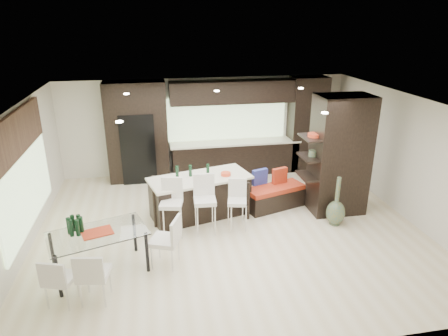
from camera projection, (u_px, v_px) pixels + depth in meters
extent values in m
plane|color=beige|center=(229.00, 228.00, 8.59)|extent=(8.00, 8.00, 0.00)
cube|color=silver|center=(206.00, 126.00, 11.33)|extent=(8.00, 0.02, 2.70)
cube|color=silver|center=(19.00, 183.00, 7.44)|extent=(0.02, 7.00, 2.70)
cube|color=silver|center=(407.00, 157.00, 8.79)|extent=(0.02, 7.00, 2.70)
cube|color=white|center=(230.00, 103.00, 7.63)|extent=(8.00, 7.00, 0.02)
cube|color=#B2D199|center=(24.00, 179.00, 7.63)|extent=(0.04, 3.20, 1.90)
cube|color=#B2D199|center=(227.00, 118.00, 11.32)|extent=(3.40, 0.04, 1.20)
cube|color=brown|center=(17.00, 133.00, 7.31)|extent=(0.08, 3.00, 0.80)
cube|color=white|center=(227.00, 102.00, 7.87)|extent=(4.00, 3.00, 0.02)
cube|color=black|center=(225.00, 128.00, 11.11)|extent=(6.80, 0.68, 2.70)
cube|color=black|center=(138.00, 147.00, 10.80)|extent=(0.90, 0.68, 1.90)
cube|color=black|center=(340.00, 155.00, 8.92)|extent=(1.20, 0.80, 2.70)
cube|color=black|center=(200.00, 196.00, 8.99)|extent=(2.40, 1.48, 0.93)
cube|color=silver|center=(172.00, 214.00, 8.13)|extent=(0.51, 0.51, 0.98)
cube|color=silver|center=(205.00, 211.00, 8.24)|extent=(0.47, 0.47, 1.01)
cube|color=silver|center=(237.00, 210.00, 8.40)|extent=(0.47, 0.47, 0.88)
cube|color=black|center=(275.00, 197.00, 9.41)|extent=(1.50, 0.94, 0.54)
cube|color=white|center=(100.00, 253.00, 6.98)|extent=(1.83, 1.37, 0.78)
cube|color=silver|center=(94.00, 277.00, 6.26)|extent=(0.53, 0.53, 0.85)
cube|color=silver|center=(61.00, 282.00, 6.20)|extent=(0.54, 0.54, 0.79)
cube|color=silver|center=(165.00, 244.00, 7.15)|extent=(0.63, 0.63, 0.89)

